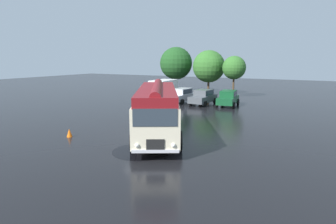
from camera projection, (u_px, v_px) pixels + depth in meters
ground_plane at (147, 134)px, 20.51m from camera, size 120.00×120.00×0.00m
vintage_bus at (157, 108)px, 19.52m from camera, size 7.06×10.00×3.49m
car_near_left at (182, 95)px, 34.71m from camera, size 2.29×4.35×1.66m
car_mid_left at (203, 97)px, 33.24m from camera, size 2.15×4.29×1.66m
car_mid_right at (228, 98)px, 32.33m from camera, size 2.28×4.35×1.66m
box_van at (161, 90)px, 35.80m from camera, size 2.36×5.78×2.50m
tree_far_left at (177, 63)px, 44.04m from camera, size 4.75×4.75×6.73m
tree_left_of_centre at (209, 66)px, 41.42m from camera, size 4.47×4.47×6.21m
tree_centre at (235, 68)px, 38.75m from camera, size 3.04×3.04×5.41m
traffic_cone at (69, 133)px, 19.66m from camera, size 0.36×0.36×0.55m
puddle_patch at (141, 151)px, 16.65m from camera, size 3.24×3.24×0.01m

